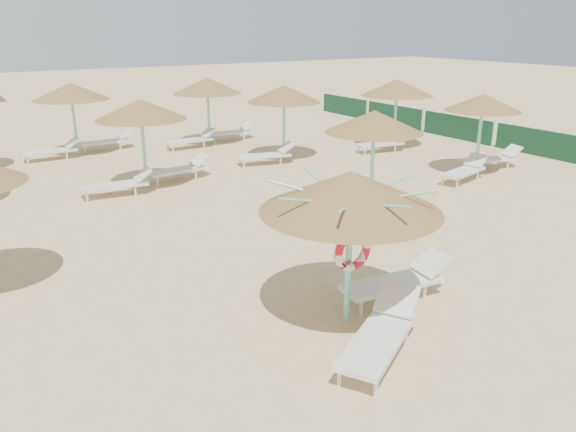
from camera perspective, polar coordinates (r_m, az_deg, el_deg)
ground at (r=9.75m, az=5.40°, el=-10.38°), size 120.00×120.00×0.00m
main_palapa at (r=8.83m, az=6.41°, el=2.39°), size 2.91×2.91×2.61m
lounger_main_a at (r=8.70m, az=9.46°, el=-11.63°), size 2.19×1.66×0.79m
lounger_main_b at (r=10.43m, az=11.14°, el=-6.42°), size 2.12×0.85×0.75m
palapa_field at (r=18.83m, az=-9.00°, el=11.18°), size 19.62×13.92×2.72m
windbreak_fence at (r=25.82m, az=16.87°, el=8.60°), size 0.08×19.84×1.10m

